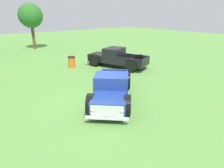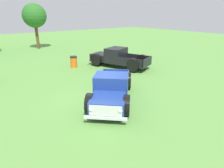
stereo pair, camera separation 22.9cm
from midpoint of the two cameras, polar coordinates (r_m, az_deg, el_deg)
name	(u,v)px [view 1 (the left image)]	position (r m, az deg, el deg)	size (l,w,h in m)	color
ground_plane	(100,100)	(10.17, -4.17, -4.86)	(80.00, 80.00, 0.00)	#5B9342
pickup_truck_foreground	(111,90)	(9.58, -0.86, -1.77)	(4.61, 4.77, 1.50)	navy
pickup_truck_behind_left	(113,58)	(16.41, 0.02, 7.89)	(3.59, 5.52, 1.59)	black
trash_can	(72,62)	(16.43, -12.36, 6.44)	(0.59, 0.59, 0.95)	orange
oak_tree_west	(31,16)	(26.45, -23.42, 18.16)	(2.87, 2.87, 5.45)	brown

